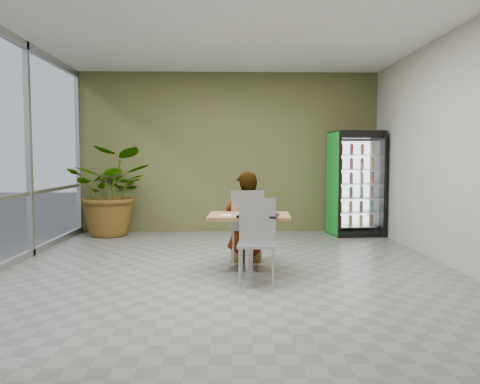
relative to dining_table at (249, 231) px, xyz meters
name	(u,v)px	position (x,y,z in m)	size (l,w,h in m)	color
ground	(230,273)	(-0.25, -0.06, -0.54)	(7.00, 7.00, 0.00)	gray
room_envelope	(229,148)	(-0.25, -0.06, 1.06)	(6.00, 7.00, 3.20)	beige
dining_table	(249,231)	(0.00, 0.00, 0.00)	(1.09, 0.80, 0.75)	#9F6A44
chair_far	(247,220)	(-0.01, 0.54, 0.07)	(0.48, 0.49, 1.03)	#A6A8AB
chair_near	(257,234)	(0.07, -0.52, 0.05)	(0.48, 0.49, 1.00)	#A6A8AB
seated_woman	(246,227)	(-0.01, 0.60, -0.04)	(0.59, 0.38, 1.59)	black
pizza_plate	(247,213)	(-0.03, 0.00, 0.23)	(0.32, 0.27, 0.03)	white
soda_cup	(263,207)	(0.18, 0.01, 0.30)	(0.11, 0.11, 0.19)	white
napkin_stack	(226,216)	(-0.30, -0.19, 0.22)	(0.14, 0.14, 0.02)	white
cafeteria_tray	(258,216)	(0.10, -0.23, 0.23)	(0.49, 0.35, 0.03)	black
beverage_fridge	(356,183)	(2.19, 2.91, 0.46)	(0.98, 0.79, 2.00)	black
potted_plant	(112,191)	(-2.48, 2.99, 0.31)	(1.53, 1.32, 1.70)	#2F6E2C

